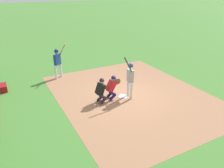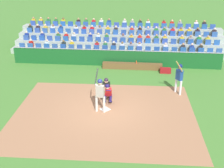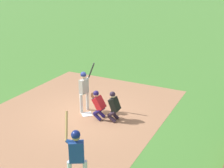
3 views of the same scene
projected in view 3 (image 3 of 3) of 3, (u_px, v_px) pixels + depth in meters
ground_plane at (87, 115)px, 12.80m from camera, size 160.00×160.00×0.00m
infield_dirt_patch at (77, 112)px, 13.02m from camera, size 9.42×7.56×0.01m
home_plate_marker at (87, 114)px, 12.79m from camera, size 0.62×0.62×0.02m
batter_at_plate at (84, 87)px, 12.68m from camera, size 0.57×0.62×2.27m
catcher_crouching at (98, 103)px, 12.23m from camera, size 0.46×0.70×1.25m
home_plate_umpire at (114, 105)px, 12.04m from camera, size 0.48×0.48×1.30m
on_deck_batter at (76, 153)px, 8.04m from camera, size 0.54×0.81×2.18m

